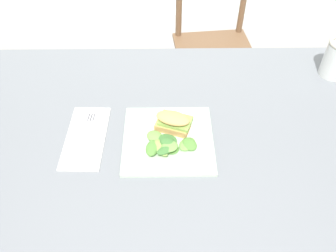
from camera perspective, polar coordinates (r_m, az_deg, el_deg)
name	(u,v)px	position (r m, az deg, el deg)	size (l,w,h in m)	color
dining_table	(174,171)	(1.08, 1.01, -7.35)	(1.39, 1.00, 0.74)	slate
chair_wooden_far	(214,47)	(1.92, 7.39, 12.52)	(0.44, 0.44, 0.87)	brown
plate_lunch	(168,140)	(1.02, 0.03, -2.22)	(0.26, 0.26, 0.01)	beige
sandwich_half_front	(173,122)	(1.02, 0.82, 0.70)	(0.11, 0.09, 0.06)	tan
salad_mixed_greens	(166,144)	(0.98, -0.27, -2.93)	(0.16, 0.12, 0.03)	#518438
napkin_folded	(86,137)	(1.05, -13.15, -1.76)	(0.11, 0.24, 0.00)	silver
fork_on_napkin	(87,132)	(1.06, -12.98, -0.93)	(0.03, 0.19, 0.00)	silver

